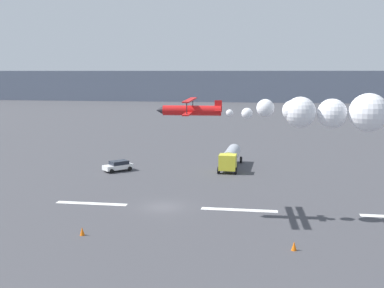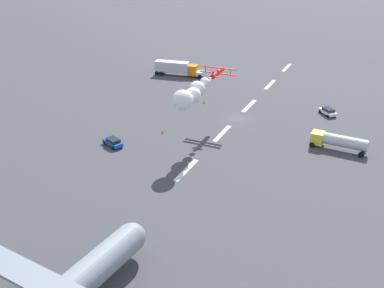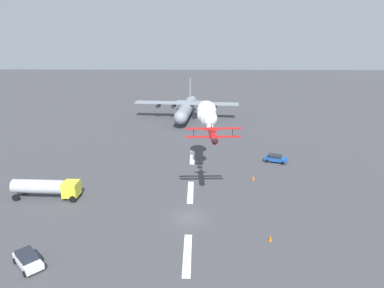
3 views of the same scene
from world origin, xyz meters
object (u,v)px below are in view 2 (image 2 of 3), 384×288
at_px(airport_staff_sedan, 328,111).
at_px(traffic_cone_far, 162,131).
at_px(fuel_tanker_truck, 338,141).
at_px(followme_car_yellow, 113,142).
at_px(stunt_biplane_red, 193,93).
at_px(traffic_cone_near, 204,102).
at_px(semi_truck_orange, 177,68).

bearing_deg(airport_staff_sedan, traffic_cone_far, -49.64).
xyz_separation_m(fuel_tanker_truck, airport_staff_sedan, (-16.01, -4.71, -0.94)).
height_order(followme_car_yellow, traffic_cone_far, followme_car_yellow).
bearing_deg(stunt_biplane_red, traffic_cone_far, -109.83).
relative_size(followme_car_yellow, traffic_cone_far, 6.13).
bearing_deg(traffic_cone_near, semi_truck_orange, -136.58).
xyz_separation_m(semi_truck_orange, airport_staff_sedan, (10.50, 41.55, -1.29)).
bearing_deg(fuel_tanker_truck, traffic_cone_far, -77.06).
bearing_deg(stunt_biplane_red, semi_truck_orange, -149.21).
distance_m(fuel_tanker_truck, traffic_cone_far, 33.16).
relative_size(stunt_biplane_red, followme_car_yellow, 4.72).
relative_size(stunt_biplane_red, semi_truck_orange, 1.63).
distance_m(semi_truck_orange, traffic_cone_far, 36.74).
bearing_deg(followme_car_yellow, fuel_tanker_truck, 113.17).
bearing_deg(stunt_biplane_red, traffic_cone_near, -161.34).
bearing_deg(traffic_cone_far, semi_truck_orange, -157.63).
relative_size(airport_staff_sedan, traffic_cone_near, 5.68).
xyz_separation_m(semi_truck_orange, traffic_cone_far, (33.93, 13.97, -1.73)).
distance_m(airport_staff_sedan, traffic_cone_far, 36.19).
bearing_deg(airport_staff_sedan, semi_truck_orange, -104.18).
bearing_deg(traffic_cone_near, traffic_cone_far, -2.53).
height_order(airport_staff_sedan, traffic_cone_far, airport_staff_sedan).
height_order(stunt_biplane_red, followme_car_yellow, stunt_biplane_red).
relative_size(stunt_biplane_red, traffic_cone_near, 28.94).
relative_size(fuel_tanker_truck, traffic_cone_far, 13.46).
distance_m(fuel_tanker_truck, followme_car_yellow, 41.26).
height_order(semi_truck_orange, airport_staff_sedan, semi_truck_orange).
bearing_deg(traffic_cone_far, traffic_cone_near, 177.47).
distance_m(stunt_biplane_red, fuel_tanker_truck, 27.86).
bearing_deg(traffic_cone_far, stunt_biplane_red, 70.17).
xyz_separation_m(followme_car_yellow, traffic_cone_near, (-27.13, 6.44, -0.44)).
relative_size(stunt_biplane_red, fuel_tanker_truck, 2.15).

